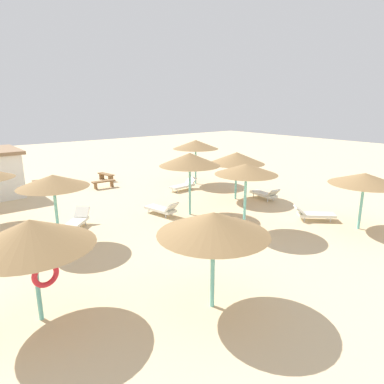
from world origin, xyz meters
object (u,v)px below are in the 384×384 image
Objects in this scene: parasol_0 at (31,234)px; parasol_4 at (237,158)px; parasol_7 at (213,224)px; parasol_1 at (365,179)px; lounger_2 at (184,185)px; lounger_6 at (162,209)px; parasol_6 at (190,159)px; lounger_3 at (76,221)px; parasol_8 at (246,169)px; bench_2 at (37,184)px; bench_0 at (104,183)px; bench_1 at (106,176)px; parasol_2 at (196,144)px; lounger_1 at (314,214)px; lounger_4 at (265,194)px; parasol_3 at (53,181)px.

parasol_0 is 0.95× the size of parasol_4.
parasol_4 is at bearing 40.71° from parasol_7.
lounger_2 is at bearing 99.83° from parasol_1.
parasol_0 is 1.56× the size of lounger_6.
parasol_6 is (8.29, 4.26, 0.42)m from parasol_0.
parasol_4 is 9.28m from lounger_3.
parasol_8 reaches higher than bench_2.
parasol_1 reaches higher than bench_0.
bench_1 is (4.60, 16.48, -2.06)m from parasol_7.
parasol_4 is 2.08× the size of bench_0.
parasol_4 is 1.79× the size of lounger_3.
parasol_1 is at bearing -74.64° from bench_1.
parasol_6 reaches higher than parasol_2.
lounger_1 is at bearing -87.79° from parasol_4.
bench_0 is 2.35m from bench_1.
lounger_1 reaches higher than bench_0.
parasol_8 is at bearing 6.99° from parasol_0.
lounger_4 is 6.40m from lounger_6.
parasol_3 is 0.88× the size of parasol_4.
parasol_4 reaches higher than lounger_6.
parasol_8 is 7.81m from lounger_3.
parasol_0 is 7.00m from lounger_3.
bench_2 is at bearing 140.32° from lounger_2.
lounger_3 is at bearing -123.89° from bench_0.
parasol_1 is at bearing -53.94° from parasol_6.
bench_1 is at bearing 82.07° from lounger_6.
parasol_6 is 1.05× the size of parasol_7.
parasol_2 is 7.45m from lounger_6.
parasol_2 is at bearing 96.18° from lounger_4.
parasol_8 is 5.82m from lounger_4.
parasol_4 reaches higher than bench_0.
parasol_8 reaches higher than lounger_1.
parasol_6 is 1.70× the size of lounger_1.
parasol_4 is at bearing 48.27° from parasol_8.
parasol_6 reaches higher than bench_2.
bench_2 is at bearing 90.24° from parasol_7.
parasol_8 is at bearing -81.12° from parasol_6.
parasol_8 is (-4.07, 3.09, 0.44)m from parasol_1.
lounger_3 is (-0.68, 8.25, -2.08)m from parasol_7.
parasol_8 reaches higher than parasol_3.
parasol_6 is 5.54m from lounger_2.
lounger_4 is at bearing -41.14° from parasol_4.
bench_1 is (0.13, 9.89, -2.43)m from parasol_6.
parasol_6 is 5.70m from lounger_4.
lounger_2 is 1.25× the size of bench_2.
lounger_4 is (13.40, 3.68, -2.04)m from parasol_0.
lounger_6 is (-1.64, 3.96, -2.39)m from parasol_8.
lounger_6 is at bearing 65.68° from parasol_7.
lounger_3 reaches higher than bench_0.
bench_1 is at bearing 61.18° from bench_0.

